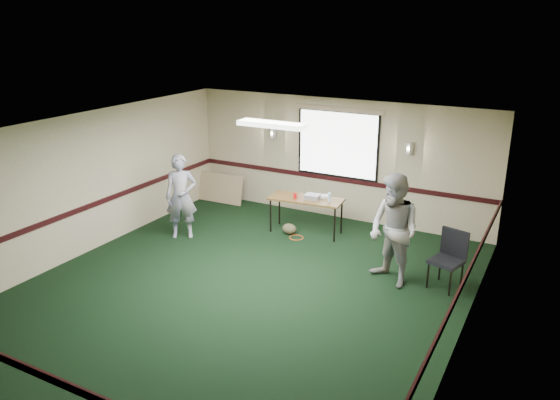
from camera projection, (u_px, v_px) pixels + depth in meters
The scene contains 13 objects.
ground at pixel (244, 289), 9.22m from camera, with size 8.00×8.00×0.00m, color black.
room_shell at pixel (300, 169), 10.48m from camera, with size 8.00×8.02×8.00m.
folding_table at pixel (306, 201), 11.39m from camera, with size 1.59×0.76×0.77m.
projector at pixel (313, 197), 11.32m from camera, with size 0.30×0.25×0.10m, color gray.
game_console at pixel (324, 196), 11.41m from camera, with size 0.21×0.16×0.05m, color silver.
red_cup at pixel (295, 196), 11.34m from camera, with size 0.07×0.07×0.11m, color #B90C0E.
water_bottle at pixel (329, 197), 11.13m from camera, with size 0.06×0.06×0.19m, color #8EC8E8.
duffel_bag at pixel (289, 229), 11.51m from camera, with size 0.32×0.24×0.22m, color #453B27.
cable_coil at pixel (296, 238), 11.33m from camera, with size 0.29×0.29×0.01m, color #E2531C.
folded_table at pixel (217, 188), 13.46m from camera, with size 1.39×0.06×0.71m, color #9F8562.
conference_chair at pixel (450, 254), 9.15m from camera, with size 0.60×0.62×0.99m.
person_left at pixel (181, 197), 11.14m from camera, with size 0.64×0.42×1.75m, color #3B4682.
person_right at pixel (394, 231), 9.13m from camera, with size 0.94×0.73×1.93m, color #7797BA.
Camera 1 is at (4.46, -6.97, 4.38)m, focal length 35.00 mm.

